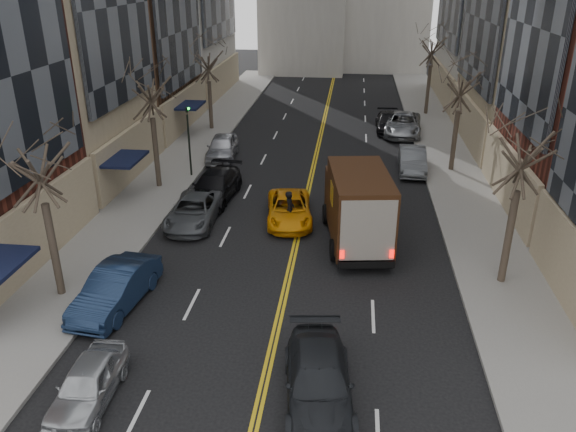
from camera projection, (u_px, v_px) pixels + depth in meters
name	position (u px, v px, depth m)	size (l,w,h in m)	color
sidewalk_left	(189.00, 151.00, 39.61)	(4.00, 66.00, 0.15)	slate
sidewalk_right	(449.00, 160.00, 37.71)	(4.00, 66.00, 0.15)	slate
tree_lf_near	(34.00, 145.00, 19.84)	(3.20, 3.20, 8.41)	#382D23
tree_lf_mid	(148.00, 75.00, 30.58)	(3.20, 3.20, 8.91)	#382D23
tree_lf_far	(207.00, 52.00, 42.60)	(3.20, 3.20, 8.12)	#382D23
tree_rt_near	(527.00, 132.00, 20.62)	(3.20, 3.20, 8.71)	#382D23
tree_rt_mid	(463.00, 74.00, 33.44)	(3.20, 3.20, 8.32)	#382D23
tree_rt_far	(433.00, 35.00, 46.81)	(3.20, 3.20, 9.11)	#382D23
traffic_signal	(188.00, 133.00, 33.78)	(0.29, 0.26, 4.70)	black
ups_truck	(357.00, 206.00, 26.00)	(3.41, 6.94, 3.65)	black
observer_sedan	(318.00, 381.00, 16.72)	(2.60, 5.17, 1.44)	black
taxi	(289.00, 209.00, 28.69)	(2.21, 4.79, 1.33)	orange
pedestrian	(290.00, 209.00, 27.93)	(0.69, 0.46, 1.90)	black
parked_lf_a	(88.00, 384.00, 16.73)	(1.50, 3.74, 1.27)	#B3B7BC
parked_lf_b	(116.00, 288.00, 21.41)	(1.66, 4.75, 1.57)	#12203A
parked_lf_c	(194.00, 211.00, 28.44)	(2.28, 4.94, 1.37)	#46494D
parked_lf_d	(214.00, 187.00, 31.29)	(2.17, 5.33, 1.55)	black
parked_lf_e	(222.00, 147.00, 38.02)	(1.89, 4.70, 1.60)	#B8BAC0
parked_rt_a	(412.00, 160.00, 35.63)	(1.61, 4.63, 1.53)	#53575C
parked_rt_b	(403.00, 124.00, 43.48)	(2.72, 5.90, 1.64)	#999BA0
parked_rt_c	(388.00, 123.00, 44.40)	(1.95, 4.79, 1.39)	black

